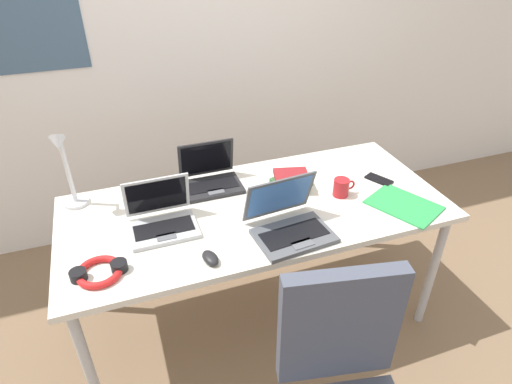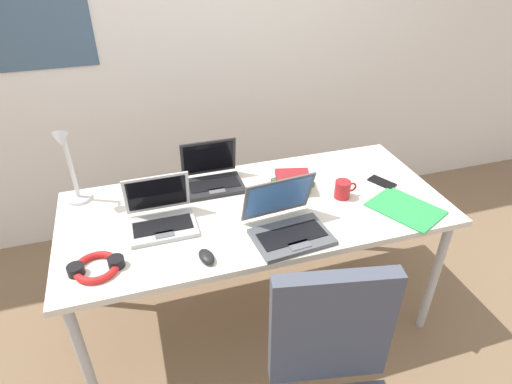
{
  "view_description": "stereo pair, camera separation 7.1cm",
  "coord_description": "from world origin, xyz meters",
  "views": [
    {
      "loc": [
        -0.56,
        -1.59,
        1.92
      ],
      "look_at": [
        0.0,
        0.0,
        0.82
      ],
      "focal_mm": 30.52,
      "sensor_mm": 36.0,
      "label": 1
    },
    {
      "loc": [
        -0.5,
        -1.61,
        1.92
      ],
      "look_at": [
        0.0,
        0.0,
        0.82
      ],
      "focal_mm": 30.52,
      "sensor_mm": 36.0,
      "label": 2
    }
  ],
  "objects": [
    {
      "name": "wall_back",
      "position": [
        -0.0,
        1.1,
        1.3
      ],
      "size": [
        6.0,
        0.13,
        2.6
      ],
      "color": "silver",
      "rests_on": "ground_plane"
    },
    {
      "name": "desk",
      "position": [
        0.0,
        0.0,
        0.68
      ],
      "size": [
        1.8,
        0.8,
        0.74
      ],
      "color": "silver",
      "rests_on": "ground_plane"
    },
    {
      "name": "book_stack",
      "position": [
        0.21,
        0.08,
        0.78
      ],
      "size": [
        0.22,
        0.18,
        0.08
      ],
      "color": "#336638",
      "rests_on": "desk"
    },
    {
      "name": "paper_folder_by_keyboard",
      "position": [
        0.66,
        -0.23,
        0.74
      ],
      "size": [
        0.34,
        0.38,
        0.01
      ],
      "primitive_type": "cube",
      "rotation": [
        0.0,
        0.0,
        0.46
      ],
      "color": "green",
      "rests_on": "desk"
    },
    {
      "name": "coffee_mug",
      "position": [
        0.42,
        -0.05,
        0.78
      ],
      "size": [
        0.11,
        0.08,
        0.09
      ],
      "color": "#B21E23",
      "rests_on": "desk"
    },
    {
      "name": "computer_mouse",
      "position": [
        -0.3,
        -0.3,
        0.76
      ],
      "size": [
        0.08,
        0.11,
        0.03
      ],
      "primitive_type": "ellipsoid",
      "rotation": [
        0.0,
        0.0,
        0.22
      ],
      "color": "black",
      "rests_on": "desk"
    },
    {
      "name": "headphones",
      "position": [
        -0.72,
        -0.23,
        0.76
      ],
      "size": [
        0.21,
        0.18,
        0.04
      ],
      "color": "red",
      "rests_on": "desk"
    },
    {
      "name": "cell_phone",
      "position": [
        0.68,
        0.01,
        0.74
      ],
      "size": [
        0.12,
        0.15,
        0.01
      ],
      "primitive_type": "cube",
      "rotation": [
        0.0,
        0.0,
        0.48
      ],
      "color": "black",
      "rests_on": "desk"
    },
    {
      "name": "desk_lamp",
      "position": [
        -0.8,
        0.28,
        0.94
      ],
      "size": [
        0.12,
        0.18,
        0.4
      ],
      "color": "silver",
      "rests_on": "desk"
    },
    {
      "name": "laptop_center",
      "position": [
        -0.44,
        -0.01,
        0.78
      ],
      "size": [
        0.29,
        0.24,
        0.21
      ],
      "color": "#B7BABC",
      "rests_on": "desk"
    },
    {
      "name": "ground_plane",
      "position": [
        0.0,
        0.0,
        0.0
      ],
      "size": [
        12.0,
        12.0,
        0.0
      ],
      "primitive_type": "plane",
      "color": "#7A6047"
    },
    {
      "name": "laptop_back_left",
      "position": [
        0.07,
        -0.23,
        0.79
      ],
      "size": [
        0.35,
        0.32,
        0.23
      ],
      "color": "#515459",
      "rests_on": "desk"
    },
    {
      "name": "laptop_near_mouse",
      "position": [
        -0.15,
        0.25,
        0.78
      ],
      "size": [
        0.28,
        0.23,
        0.21
      ],
      "color": "#232326",
      "rests_on": "desk"
    }
  ]
}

